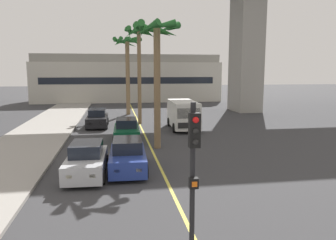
{
  "coord_description": "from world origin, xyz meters",
  "views": [
    {
      "loc": [
        -2.21,
        0.44,
        4.88
      ],
      "look_at": [
        0.0,
        14.0,
        2.81
      ],
      "focal_mm": 35.12,
      "sensor_mm": 36.0,
      "label": 1
    }
  ],
  "objects_px": {
    "car_queue_third": "(127,131)",
    "palm_tree_far_median": "(157,47)",
    "car_queue_front": "(87,161)",
    "car_queue_second": "(128,156)",
    "palm_tree_mid_median": "(139,46)",
    "car_queue_fourth": "(97,119)",
    "traffic_light_median_near": "(193,169)",
    "delivery_van": "(183,114)",
    "palm_tree_near_median": "(127,53)"
  },
  "relations": [
    {
      "from": "car_queue_front",
      "to": "car_queue_third",
      "type": "xyz_separation_m",
      "value": [
        2.13,
        7.48,
        0.0
      ]
    },
    {
      "from": "car_queue_fourth",
      "to": "delivery_van",
      "type": "distance_m",
      "value": 7.53
    },
    {
      "from": "car_queue_second",
      "to": "palm_tree_far_median",
      "type": "relative_size",
      "value": 0.52
    },
    {
      "from": "palm_tree_mid_median",
      "to": "palm_tree_far_median",
      "type": "bearing_deg",
      "value": -87.81
    },
    {
      "from": "car_queue_second",
      "to": "palm_tree_far_median",
      "type": "height_order",
      "value": "palm_tree_far_median"
    },
    {
      "from": "car_queue_second",
      "to": "delivery_van",
      "type": "height_order",
      "value": "delivery_van"
    },
    {
      "from": "car_queue_front",
      "to": "palm_tree_near_median",
      "type": "distance_m",
      "value": 22.7
    },
    {
      "from": "traffic_light_median_near",
      "to": "palm_tree_far_median",
      "type": "xyz_separation_m",
      "value": [
        0.94,
        13.41,
        3.6
      ]
    },
    {
      "from": "car_queue_third",
      "to": "palm_tree_near_median",
      "type": "distance_m",
      "value": 15.47
    },
    {
      "from": "car_queue_third",
      "to": "delivery_van",
      "type": "height_order",
      "value": "delivery_van"
    },
    {
      "from": "car_queue_fourth",
      "to": "palm_tree_mid_median",
      "type": "bearing_deg",
      "value": 18.46
    },
    {
      "from": "palm_tree_near_median",
      "to": "car_queue_front",
      "type": "bearing_deg",
      "value": -97.42
    },
    {
      "from": "palm_tree_far_median",
      "to": "car_queue_front",
      "type": "bearing_deg",
      "value": -128.56
    },
    {
      "from": "car_queue_third",
      "to": "palm_tree_far_median",
      "type": "xyz_separation_m",
      "value": [
        1.86,
        -2.47,
        5.59
      ]
    },
    {
      "from": "car_queue_front",
      "to": "car_queue_fourth",
      "type": "relative_size",
      "value": 1.01
    },
    {
      "from": "car_queue_fourth",
      "to": "palm_tree_mid_median",
      "type": "distance_m",
      "value": 7.49
    },
    {
      "from": "car_queue_second",
      "to": "delivery_van",
      "type": "distance_m",
      "value": 12.13
    },
    {
      "from": "car_queue_third",
      "to": "palm_tree_far_median",
      "type": "distance_m",
      "value": 6.39
    },
    {
      "from": "car_queue_front",
      "to": "palm_tree_mid_median",
      "type": "xyz_separation_m",
      "value": [
        3.61,
        14.96,
        6.34
      ]
    },
    {
      "from": "car_queue_third",
      "to": "car_queue_fourth",
      "type": "distance_m",
      "value": 6.63
    },
    {
      "from": "delivery_van",
      "to": "palm_tree_near_median",
      "type": "distance_m",
      "value": 12.33
    },
    {
      "from": "car_queue_front",
      "to": "traffic_light_median_near",
      "type": "relative_size",
      "value": 0.99
    },
    {
      "from": "car_queue_front",
      "to": "palm_tree_far_median",
      "type": "distance_m",
      "value": 8.51
    },
    {
      "from": "car_queue_fourth",
      "to": "palm_tree_mid_median",
      "type": "xyz_separation_m",
      "value": [
        3.79,
        1.27,
        6.34
      ]
    },
    {
      "from": "palm_tree_near_median",
      "to": "car_queue_third",
      "type": "bearing_deg",
      "value": -92.8
    },
    {
      "from": "car_queue_front",
      "to": "palm_tree_mid_median",
      "type": "height_order",
      "value": "palm_tree_mid_median"
    },
    {
      "from": "car_queue_front",
      "to": "car_queue_third",
      "type": "relative_size",
      "value": 1.0
    },
    {
      "from": "palm_tree_mid_median",
      "to": "palm_tree_near_median",
      "type": "bearing_deg",
      "value": 96.71
    },
    {
      "from": "car_queue_third",
      "to": "delivery_van",
      "type": "distance_m",
      "value": 6.33
    },
    {
      "from": "traffic_light_median_near",
      "to": "palm_tree_far_median",
      "type": "height_order",
      "value": "palm_tree_far_median"
    },
    {
      "from": "palm_tree_far_median",
      "to": "car_queue_second",
      "type": "bearing_deg",
      "value": -114.55
    },
    {
      "from": "car_queue_third",
      "to": "palm_tree_far_median",
      "type": "height_order",
      "value": "palm_tree_far_median"
    },
    {
      "from": "car_queue_fourth",
      "to": "palm_tree_near_median",
      "type": "distance_m",
      "value": 10.48
    },
    {
      "from": "palm_tree_near_median",
      "to": "car_queue_second",
      "type": "bearing_deg",
      "value": -92.43
    },
    {
      "from": "car_queue_second",
      "to": "palm_tree_near_median",
      "type": "relative_size",
      "value": 0.48
    },
    {
      "from": "car_queue_fourth",
      "to": "car_queue_third",
      "type": "bearing_deg",
      "value": -69.64
    },
    {
      "from": "car_queue_front",
      "to": "car_queue_second",
      "type": "height_order",
      "value": "same"
    },
    {
      "from": "car_queue_front",
      "to": "car_queue_fourth",
      "type": "xyz_separation_m",
      "value": [
        -0.18,
        13.7,
        0.0
      ]
    },
    {
      "from": "car_queue_third",
      "to": "palm_tree_far_median",
      "type": "relative_size",
      "value": 0.52
    },
    {
      "from": "car_queue_second",
      "to": "car_queue_third",
      "type": "height_order",
      "value": "same"
    },
    {
      "from": "palm_tree_far_median",
      "to": "palm_tree_near_median",
      "type": "bearing_deg",
      "value": 94.01
    },
    {
      "from": "car_queue_front",
      "to": "palm_tree_far_median",
      "type": "height_order",
      "value": "palm_tree_far_median"
    },
    {
      "from": "car_queue_second",
      "to": "traffic_light_median_near",
      "type": "height_order",
      "value": "traffic_light_median_near"
    },
    {
      "from": "palm_tree_near_median",
      "to": "palm_tree_far_median",
      "type": "distance_m",
      "value": 16.71
    },
    {
      "from": "car_queue_third",
      "to": "palm_tree_near_median",
      "type": "bearing_deg",
      "value": 87.2
    },
    {
      "from": "car_queue_second",
      "to": "traffic_light_median_near",
      "type": "distance_m",
      "value": 9.18
    },
    {
      "from": "car_queue_front",
      "to": "palm_tree_far_median",
      "type": "relative_size",
      "value": 0.52
    },
    {
      "from": "car_queue_second",
      "to": "palm_tree_near_median",
      "type": "distance_m",
      "value": 22.08
    },
    {
      "from": "car_queue_third",
      "to": "palm_tree_mid_median",
      "type": "bearing_deg",
      "value": 78.79
    },
    {
      "from": "delivery_van",
      "to": "palm_tree_mid_median",
      "type": "distance_m",
      "value": 7.54
    }
  ]
}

